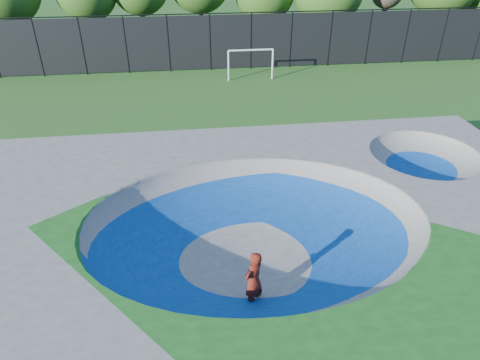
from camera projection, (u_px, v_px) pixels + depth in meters
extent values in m
plane|color=#255618|center=(255.00, 254.00, 14.22)|extent=(120.00, 120.00, 0.00)
cube|color=gray|center=(255.00, 236.00, 13.84)|extent=(22.00, 14.00, 1.50)
imported|color=red|center=(253.00, 280.00, 11.87)|extent=(0.82, 0.81, 1.90)
cube|color=black|center=(253.00, 303.00, 12.34)|extent=(0.69, 0.72, 0.05)
cylinder|color=silver|center=(229.00, 66.00, 29.38)|extent=(0.12, 0.12, 2.05)
cylinder|color=silver|center=(273.00, 64.00, 29.72)|extent=(0.12, 0.12, 2.05)
cylinder|color=silver|center=(251.00, 50.00, 29.02)|extent=(3.08, 0.12, 0.12)
cylinder|color=black|center=(38.00, 48.00, 29.73)|extent=(0.09, 0.09, 4.00)
cylinder|color=black|center=(82.00, 47.00, 30.05)|extent=(0.09, 0.09, 4.00)
cylinder|color=black|center=(126.00, 45.00, 30.38)|extent=(0.09, 0.09, 4.00)
cylinder|color=black|center=(169.00, 44.00, 30.71)|extent=(0.09, 0.09, 4.00)
cylinder|color=black|center=(210.00, 43.00, 31.03)|extent=(0.09, 0.09, 4.00)
cylinder|color=black|center=(251.00, 41.00, 31.36)|extent=(0.09, 0.09, 4.00)
cylinder|color=black|center=(291.00, 40.00, 31.69)|extent=(0.09, 0.09, 4.00)
cylinder|color=black|center=(330.00, 39.00, 32.01)|extent=(0.09, 0.09, 4.00)
cylinder|color=black|center=(368.00, 38.00, 32.34)|extent=(0.09, 0.09, 4.00)
cylinder|color=black|center=(406.00, 37.00, 32.67)|extent=(0.09, 0.09, 4.00)
cylinder|color=black|center=(443.00, 36.00, 32.99)|extent=(0.09, 0.09, 4.00)
cylinder|color=black|center=(479.00, 34.00, 33.32)|extent=(0.09, 0.09, 4.00)
cube|color=black|center=(210.00, 43.00, 31.03)|extent=(48.00, 0.03, 3.80)
cylinder|color=black|center=(209.00, 14.00, 30.00)|extent=(48.00, 0.08, 0.08)
cylinder|color=#492E24|center=(16.00, 39.00, 33.69)|extent=(0.44, 0.44, 3.25)
cylinder|color=#492E24|center=(93.00, 35.00, 34.93)|extent=(0.44, 0.44, 3.21)
cylinder|color=#492E24|center=(144.00, 31.00, 35.56)|extent=(0.44, 0.44, 3.51)
cylinder|color=#492E24|center=(201.00, 28.00, 36.28)|extent=(0.44, 0.44, 3.59)
cylinder|color=#492E24|center=(264.00, 32.00, 36.72)|extent=(0.44, 0.44, 2.79)
cylinder|color=#492E24|center=(324.00, 35.00, 35.74)|extent=(0.44, 0.44, 2.84)
cylinder|color=#492E24|center=(382.00, 28.00, 36.51)|extent=(0.44, 0.44, 3.50)
cylinder|color=#492E24|center=(435.00, 28.00, 36.96)|extent=(0.44, 0.44, 3.28)
cylinder|color=#492E24|center=(480.00, 28.00, 37.28)|extent=(0.44, 0.44, 3.13)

